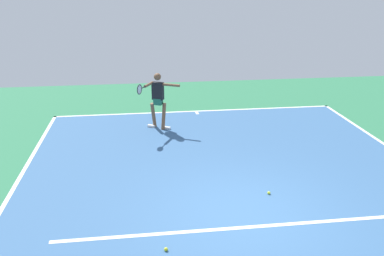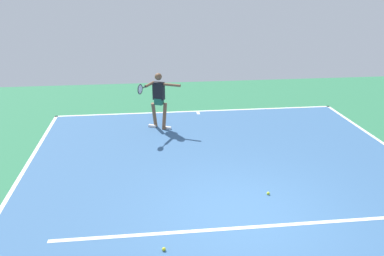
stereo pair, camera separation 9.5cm
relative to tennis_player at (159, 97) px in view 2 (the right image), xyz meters
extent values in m
plane|color=#2D754C|center=(-1.41, 5.20, -1.01)|extent=(22.49, 22.49, 0.00)
cube|color=#38608E|center=(-1.41, 5.20, -1.00)|extent=(9.76, 13.72, 0.00)
cube|color=white|center=(-1.41, -1.61, -1.00)|extent=(9.76, 0.10, 0.01)
cube|color=white|center=(-1.41, 5.69, -1.00)|extent=(7.32, 0.10, 0.01)
cube|color=white|center=(-1.41, -1.41, -1.00)|extent=(0.10, 0.30, 0.01)
cylinder|color=brown|center=(-0.16, 0.04, -0.60)|extent=(0.22, 0.30, 0.83)
cube|color=white|center=(-0.24, 0.08, -0.97)|extent=(0.26, 0.20, 0.07)
cylinder|color=brown|center=(0.14, -0.11, -0.60)|extent=(0.22, 0.30, 0.83)
cube|color=white|center=(0.22, -0.15, -0.97)|extent=(0.26, 0.20, 0.07)
cube|color=#1E664C|center=(-0.01, -0.04, -0.14)|extent=(0.31, 0.29, 0.20)
cube|color=black|center=(-0.01, -0.04, 0.19)|extent=(0.38, 0.31, 0.54)
sphere|color=brown|center=(-0.01, -0.04, 0.63)|extent=(0.22, 0.22, 0.22)
cylinder|color=brown|center=(-0.40, 0.16, 0.41)|extent=(0.52, 0.31, 0.08)
cylinder|color=brown|center=(0.26, 0.13, 0.44)|extent=(0.31, 0.52, 0.08)
cylinder|color=black|center=(0.43, 0.47, 0.44)|extent=(0.13, 0.21, 0.03)
torus|color=black|center=(0.54, 0.69, 0.44)|extent=(0.15, 0.27, 0.29)
cylinder|color=silver|center=(0.54, 0.69, 0.44)|extent=(0.11, 0.22, 0.25)
sphere|color=yellow|center=(0.21, 6.20, -0.97)|extent=(0.07, 0.07, 0.07)
sphere|color=#CCE033|center=(-2.13, 4.51, -0.97)|extent=(0.07, 0.07, 0.07)
camera|label=1|loc=(0.55, 12.14, 3.37)|focal=38.65mm
camera|label=2|loc=(0.45, 12.15, 3.37)|focal=38.65mm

